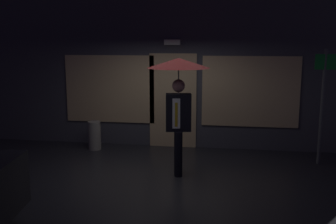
# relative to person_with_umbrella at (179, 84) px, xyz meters

# --- Properties ---
(ground_plane) EXTENTS (18.00, 18.00, 0.00)m
(ground_plane) POSITION_rel_person_with_umbrella_xyz_m (-0.39, -0.24, -1.70)
(ground_plane) COLOR #26262B
(building_facade) EXTENTS (10.27, 0.48, 3.75)m
(building_facade) POSITION_rel_person_with_umbrella_xyz_m (-0.38, 2.10, 0.16)
(building_facade) COLOR #4C4C56
(building_facade) RESTS_ON ground
(person_with_umbrella) EXTENTS (1.13, 1.13, 2.18)m
(person_with_umbrella) POSITION_rel_person_with_umbrella_xyz_m (0.00, 0.00, 0.00)
(person_with_umbrella) COLOR black
(person_with_umbrella) RESTS_ON ground
(street_sign_post) EXTENTS (0.40, 0.07, 2.32)m
(street_sign_post) POSITION_rel_person_with_umbrella_xyz_m (2.75, 1.09, -0.38)
(street_sign_post) COLOR #595B60
(street_sign_post) RESTS_ON ground
(sidewalk_bollard) EXTENTS (0.29, 0.29, 0.66)m
(sidewalk_bollard) POSITION_rel_person_with_umbrella_xyz_m (-2.13, 1.41, -1.37)
(sidewalk_bollard) COLOR #9E998E
(sidewalk_bollard) RESTS_ON ground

